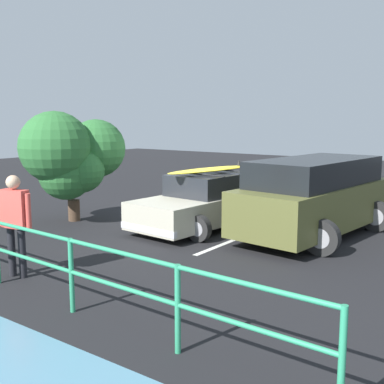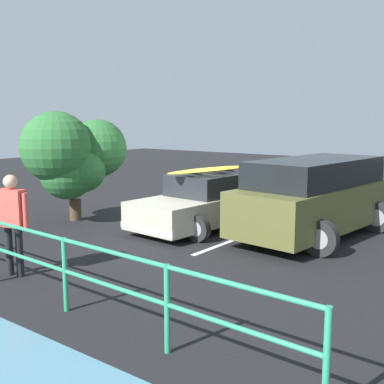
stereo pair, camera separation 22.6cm
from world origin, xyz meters
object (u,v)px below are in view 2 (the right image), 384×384
object	(u,v)px
sedan_car	(208,202)
suv_car	(315,197)
person_bystander	(12,216)
bush_near_left	(72,157)

from	to	relation	value
sedan_car	suv_car	world-z (taller)	suv_car
sedan_car	person_bystander	xyz separation A→B (m)	(0.44, 5.15, 0.43)
sedan_car	suv_car	bearing A→B (deg)	-165.88
person_bystander	bush_near_left	xyz separation A→B (m)	(2.61, -3.41, 0.66)
person_bystander	bush_near_left	size ratio (longest dim) A/B	0.61
sedan_car	bush_near_left	distance (m)	3.67
sedan_car	suv_car	xyz separation A→B (m)	(-2.56, -0.64, 0.29)
person_bystander	suv_car	bearing A→B (deg)	-117.36
person_bystander	bush_near_left	world-z (taller)	bush_near_left
suv_car	bush_near_left	world-z (taller)	bush_near_left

